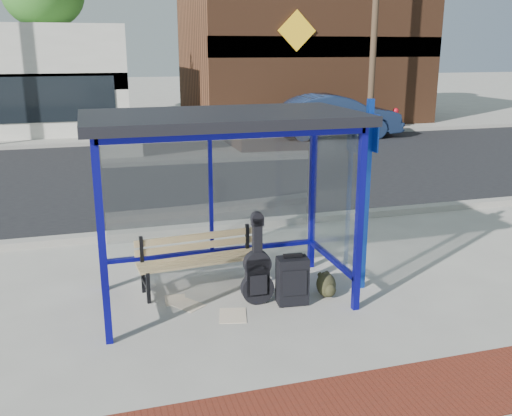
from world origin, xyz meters
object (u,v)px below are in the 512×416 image
object	(u,v)px
suitcase	(292,281)
backpack	(327,285)
fire_hydrant	(395,117)
guitar_bag	(257,273)
parked_car	(335,116)
bench	(199,257)

from	to	relation	value
suitcase	backpack	xyz separation A→B (m)	(0.51, 0.07, -0.15)
fire_hydrant	guitar_bag	bearing A→B (deg)	-125.30
backpack	parked_car	bearing A→B (deg)	53.96
guitar_bag	fire_hydrant	world-z (taller)	guitar_bag
guitar_bag	fire_hydrant	xyz separation A→B (m)	(10.20, 14.41, 0.02)
parked_car	backpack	bearing A→B (deg)	159.84
suitcase	parked_car	distance (m)	14.33
bench	suitcase	distance (m)	1.34
parked_car	fire_hydrant	world-z (taller)	parked_car
parked_car	guitar_bag	bearing A→B (deg)	156.35
suitcase	parked_car	bearing A→B (deg)	69.11
backpack	fire_hydrant	world-z (taller)	fire_hydrant
bench	backpack	size ratio (longest dim) A/B	5.11
guitar_bag	parked_car	bearing A→B (deg)	63.55
guitar_bag	suitcase	distance (m)	0.46
guitar_bag	suitcase	world-z (taller)	guitar_bag
backpack	fire_hydrant	bearing A→B (deg)	45.84
bench	fire_hydrant	xyz separation A→B (m)	(10.82, 13.72, -0.01)
guitar_bag	fire_hydrant	size ratio (longest dim) A/B	1.42
bench	fire_hydrant	size ratio (longest dim) A/B	2.11
backpack	guitar_bag	bearing A→B (deg)	164.32
bench	parked_car	xyz separation A→B (m)	(7.37, 12.01, 0.33)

